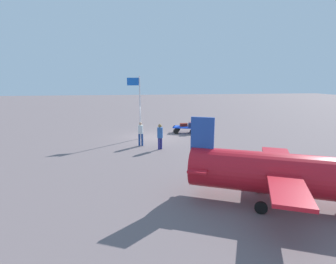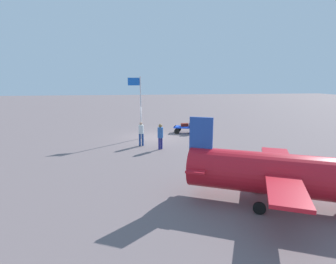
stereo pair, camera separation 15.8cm
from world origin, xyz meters
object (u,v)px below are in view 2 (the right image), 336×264
at_px(suitcase_navy, 194,124).
at_px(worker_lead, 160,134).
at_px(suitcase_tan, 192,125).
at_px(luggage_cart, 185,128).
at_px(airplane_near, 289,175).
at_px(flagpole, 139,102).
at_px(suitcase_maroon, 185,125).
at_px(worker_trailing, 141,132).

bearing_deg(suitcase_navy, worker_lead, 56.80).
bearing_deg(suitcase_tan, luggage_cart, -42.91).
height_order(airplane_near, flagpole, flagpole).
bearing_deg(suitcase_tan, suitcase_maroon, -46.81).
height_order(suitcase_navy, suitcase_tan, suitcase_tan).
height_order(suitcase_navy, flagpole, flagpole).
height_order(suitcase_tan, worker_lead, worker_lead).
bearing_deg(airplane_near, worker_lead, -66.88).
xyz_separation_m(suitcase_navy, suitcase_tan, (0.33, 0.79, 0.05)).
height_order(suitcase_tan, worker_trailing, worker_trailing).
distance_m(suitcase_maroon, worker_lead, 5.91).
xyz_separation_m(suitcase_tan, suitcase_maroon, (0.55, -0.58, -0.06)).
bearing_deg(worker_lead, suitcase_navy, -123.20).
xyz_separation_m(luggage_cart, suitcase_maroon, (0.05, -0.12, 0.28)).
height_order(luggage_cart, flagpole, flagpole).
height_order(suitcase_navy, airplane_near, airplane_near).
relative_size(luggage_cart, worker_lead, 1.29).
bearing_deg(airplane_near, suitcase_navy, -89.52).
bearing_deg(worker_trailing, flagpole, -89.38).
xyz_separation_m(suitcase_tan, flagpole, (4.49, 1.20, 2.13)).
distance_m(suitcase_maroon, worker_trailing, 5.69).
distance_m(luggage_cart, worker_trailing, 5.66).
relative_size(worker_trailing, airplane_near, 0.23).
xyz_separation_m(luggage_cart, worker_lead, (2.75, 5.13, 0.59)).
height_order(worker_trailing, airplane_near, airplane_near).
bearing_deg(worker_lead, airplane_near, 113.12).
distance_m(suitcase_tan, worker_lead, 5.69).
distance_m(luggage_cart, suitcase_navy, 0.94).
distance_m(suitcase_navy, worker_lead, 6.54).
relative_size(suitcase_navy, suitcase_tan, 1.16).
height_order(suitcase_maroon, airplane_near, airplane_near).
bearing_deg(suitcase_navy, suitcase_maroon, 13.48).
distance_m(luggage_cart, worker_lead, 5.85).
bearing_deg(luggage_cart, suitcase_maroon, -67.03).
bearing_deg(airplane_near, worker_trailing, -63.34).
height_order(suitcase_tan, suitcase_maroon, suitcase_tan).
relative_size(luggage_cart, suitcase_navy, 3.58).
height_order(suitcase_tan, airplane_near, airplane_near).
bearing_deg(suitcase_maroon, suitcase_navy, -166.52).
relative_size(suitcase_maroon, flagpole, 0.13).
bearing_deg(suitcase_navy, airplane_near, 90.48).
distance_m(suitcase_maroon, airplane_near, 13.95).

